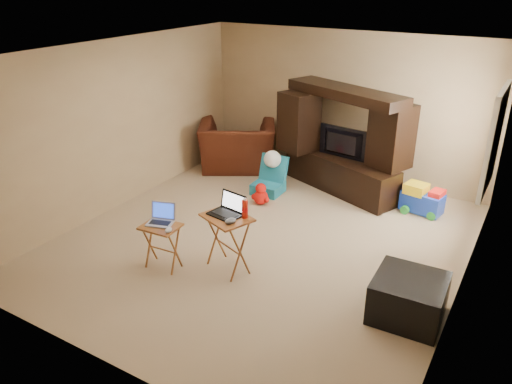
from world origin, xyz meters
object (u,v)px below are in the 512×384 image
Objects in this scene: television at (341,144)px; mouse_right at (230,221)px; tray_table_left at (162,247)px; tray_table_right at (228,243)px; entertainment_center at (342,141)px; push_toy at (422,199)px; laptop_left at (159,215)px; child_rocker at (268,176)px; water_bottle at (245,209)px; recliner at (238,145)px; plush_toy at (261,194)px; laptop_right at (225,206)px; ottoman at (408,298)px; mouse_left at (168,230)px.

television reaches higher than mouse_right.
tray_table_left is 0.81m from tray_table_right.
entertainment_center is 1.54m from push_toy.
mouse_right is (0.87, 0.22, 0.05)m from laptop_left.
child_rocker is 2.40m from water_bottle.
recliner is 3.78× the size of plush_toy.
water_bottle is (0.20, 0.08, 0.47)m from tray_table_right.
laptop_left is (-0.99, -3.30, -0.16)m from entertainment_center.
laptop_left is at bearing -92.86° from child_rocker.
plush_toy is 1.99m from laptop_right.
recliner is 1.66m from plush_toy.
push_toy is (1.40, -0.17, -0.63)m from entertainment_center.
water_bottle reaches higher than push_toy.
ottoman is at bearing 9.05° from mouse_right.
tray_table_right is at bearing -74.61° from child_rocker.
tray_table_left is at bearing -93.14° from plush_toy.
mouse_right is (-0.12, -3.04, -0.07)m from television.
television is 3.46m from mouse_left.
child_rocker reaches higher than push_toy.
push_toy is at bearing 100.65° from ottoman.
television is 1.53m from plush_toy.
television is 2.91m from laptop_right.
push_toy is 3.13m from water_bottle.
entertainment_center is at bearing 87.71° from mouse_right.
laptop_right is 0.25m from water_bottle.
recliner is 3.51m from water_bottle.
tray_table_left is at bearing -140.11° from laptop_right.
mouse_left is at bearing -144.35° from water_bottle.
entertainment_center is 3.40m from ottoman.
push_toy is at bearing 68.33° from laptop_right.
entertainment_center is 1.57× the size of recliner.
laptop_left is at bearing 130.95° from tray_table_left.
mouse_left is 0.53× the size of water_bottle.
mouse_right is at bearing 26.06° from mouse_left.
tray_table_right is (-0.25, -2.92, -0.46)m from television.
recliner reaches higher than tray_table_right.
mouse_left reaches higher than tray_table_left.
entertainment_center is at bearing 124.26° from ottoman.
television is 2.97m from tray_table_right.
recliner is 11.43× the size of mouse_left.
water_bottle reaches higher than tray_table_left.
entertainment_center is 2.88m from water_bottle.
laptop_left is at bearing -93.98° from plush_toy.
recliner is 2.18× the size of push_toy.
laptop_right is 2.58× the size of mouse_right.
mouse_left is (0.21, -0.10, -0.10)m from laptop_left.
mouse_right reaches higher than tray_table_right.
tray_table_right is at bearing 137.29° from mouse_right.
television is at bearing -174.62° from push_toy.
entertainment_center is at bearing 34.84° from child_rocker.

